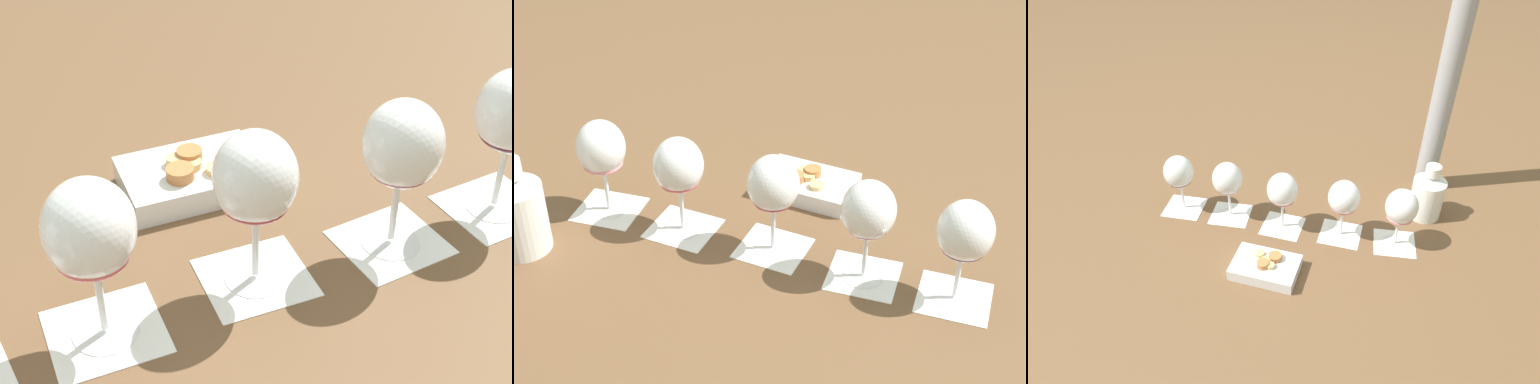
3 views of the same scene
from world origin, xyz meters
The scene contains 13 objects.
ground_plane centered at (0.00, 0.00, 0.00)m, with size 8.00×8.00×0.00m, color brown.
tasting_card_0 centered at (-0.20, -0.25, 0.00)m, with size 0.15×0.15×0.00m.
tasting_card_1 centered at (-0.10, -0.13, 0.00)m, with size 0.15×0.15×0.00m.
tasting_card_2 centered at (-0.01, 0.01, 0.00)m, with size 0.15×0.15×0.00m.
tasting_card_3 centered at (0.10, 0.12, 0.00)m, with size 0.15×0.15×0.00m.
tasting_card_4 centered at (0.19, 0.24, 0.00)m, with size 0.15×0.15×0.00m.
wine_glass_0 centered at (-0.20, -0.25, 0.12)m, with size 0.09×0.09×0.18m.
wine_glass_1 centered at (-0.10, -0.13, 0.12)m, with size 0.09×0.09×0.18m.
wine_glass_2 centered at (-0.01, 0.01, 0.12)m, with size 0.09×0.09×0.18m.
wine_glass_3 centered at (0.10, 0.12, 0.12)m, with size 0.09×0.09×0.18m.
wine_glass_4 centered at (0.19, 0.24, 0.12)m, with size 0.09×0.09×0.18m.
ceramic_vase centered at (-0.13, -0.40, 0.07)m, with size 0.09×0.09×0.17m.
snack_dish centered at (-0.15, 0.11, 0.02)m, with size 0.19×0.20×0.05m.
Camera 2 is at (0.99, -0.29, 0.83)m, focal length 55.00 mm.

